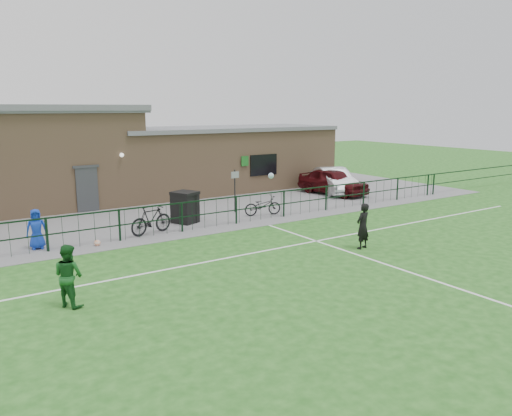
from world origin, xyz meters
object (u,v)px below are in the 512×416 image
ball_ground (97,243)px  wheelie_bin_right (188,209)px  bicycle_d (151,220)px  car_silver (334,180)px  outfield_player (69,275)px  sign_post (235,191)px  wheelie_bin_left (185,208)px  bicycle_e (263,206)px  spectator_child (36,229)px  car_maroon (333,181)px

ball_ground → wheelie_bin_right: bearing=21.1°
bicycle_d → car_silver: bearing=-90.0°
wheelie_bin_right → ball_ground: bearing=-136.9°
wheelie_bin_right → outfield_player: 9.39m
sign_post → bicycle_d: 5.14m
wheelie_bin_left → car_silver: (10.45, 2.22, 0.09)m
bicycle_d → ball_ground: bicycle_d is taller
bicycle_d → wheelie_bin_right: bearing=-76.1°
sign_post → outfield_player: size_ratio=1.27×
wheelie_bin_right → sign_post: bearing=33.7°
outfield_player → sign_post: bearing=-81.7°
outfield_player → ball_ground: size_ratio=6.90×
wheelie_bin_right → car_silver: car_silver is taller
wheelie_bin_right → sign_post: size_ratio=0.55×
wheelie_bin_right → bicycle_e: bearing=9.9°
spectator_child → ball_ground: spectator_child is taller
wheelie_bin_left → sign_post: (2.89, 0.69, 0.37)m
bicycle_d → sign_post: bearing=-85.1°
car_silver → ball_ground: (-14.63, -3.78, -0.62)m
wheelie_bin_left → car_maroon: car_maroon is taller
car_silver → outfield_player: outfield_player is taller
wheelie_bin_right → car_silver: size_ratio=0.26×
wheelie_bin_right → outfield_player: outfield_player is taller
bicycle_d → outfield_player: 7.14m
ball_ground → outfield_player: bearing=-112.9°
car_maroon → ball_ground: 14.69m
spectator_child → outfield_player: (-0.32, -5.85, 0.07)m
bicycle_d → bicycle_e: bearing=-100.3°
car_silver → ball_ground: 15.13m
bicycle_d → outfield_player: size_ratio=1.18×
car_silver → wheelie_bin_right: bearing=-147.2°
car_maroon → ball_ground: (-14.27, -3.43, -0.63)m
wheelie_bin_left → spectator_child: 6.06m
wheelie_bin_right → ball_ground: 4.70m
wheelie_bin_right → sign_post: 2.81m
bicycle_d → ball_ground: size_ratio=8.13×
wheelie_bin_right → outfield_player: (-6.51, -6.77, 0.21)m
wheelie_bin_right → sign_post: sign_post is taller
car_silver → outfield_player: bearing=-130.9°
spectator_child → outfield_player: size_ratio=0.89×
wheelie_bin_right → bicycle_e: (3.40, -0.73, -0.10)m
ball_ground → spectator_child: bearing=157.2°
wheelie_bin_right → car_maroon: size_ratio=0.26×
spectator_child → wheelie_bin_left: bearing=15.4°
car_maroon → car_silver: car_maroon is taller
car_maroon → ball_ground: size_ratio=18.69×
wheelie_bin_left → car_maroon: size_ratio=0.29×
spectator_child → ball_ground: bearing=-14.9°
wheelie_bin_left → car_silver: size_ratio=0.29×
spectator_child → car_maroon: bearing=17.2°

